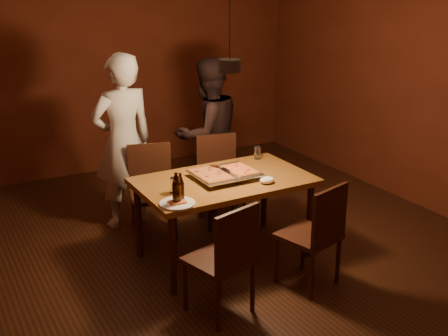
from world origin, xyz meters
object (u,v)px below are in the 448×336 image
chair_near_left (227,251)px  plate_slice (177,203)px  dining_table (224,187)px  beer_bottle_b (180,187)px  chair_far_right (219,171)px  chair_near_right (318,227)px  diner_white (123,142)px  pendant_lamp (230,64)px  chair_far_left (151,182)px  beer_bottle_a (176,189)px  diner_dark (208,134)px  pizza_tray (225,175)px

chair_near_left → plate_slice: (-0.15, 0.51, 0.22)m
dining_table → chair_near_left: bearing=-117.9°
beer_bottle_b → chair_far_right: bearing=48.5°
dining_table → beer_bottle_b: beer_bottle_b is taller
chair_near_left → plate_slice: bearing=91.8°
chair_far_right → plate_slice: bearing=60.0°
dining_table → chair_near_right: bearing=-64.8°
diner_white → pendant_lamp: bearing=106.6°
chair_far_right → pendant_lamp: pendant_lamp is taller
chair_near_left → beer_bottle_b: bearing=85.5°
chair_far_left → chair_near_right: (0.76, -1.60, 0.00)m
dining_table → beer_bottle_a: (-0.60, -0.32, 0.20)m
dining_table → chair_far_right: size_ratio=3.02×
chair_near_right → diner_dark: size_ratio=0.32×
pizza_tray → plate_slice: 0.71m
chair_near_left → chair_far_right: bearing=48.2°
dining_table → diner_white: size_ratio=0.86×
chair_near_left → chair_near_right: bearing=-14.3°
pizza_tray → beer_bottle_b: 0.65m
pizza_tray → diner_white: 1.23m
dining_table → chair_far_right: 0.84m
diner_dark → dining_table: bearing=60.4°
beer_bottle_a → plate_slice: (0.00, -0.01, -0.12)m
plate_slice → diner_dark: diner_dark is taller
chair_far_right → chair_near_right: (0.03, -1.57, 0.00)m
chair_near_right → diner_white: 2.17m
plate_slice → diner_dark: size_ratio=0.17×
beer_bottle_b → plate_slice: bearing=-136.8°
chair_far_right → beer_bottle_a: (-0.96, -1.06, 0.34)m
chair_far_left → beer_bottle_a: beer_bottle_a is taller
pizza_tray → chair_near_left: bearing=-121.2°
chair_far_left → chair_near_left: (-0.07, -1.61, 0.00)m
pizza_tray → dining_table: bearing=-148.5°
chair_far_left → pendant_lamp: (0.36, -0.89, 1.22)m
diner_white → beer_bottle_b: bearing=83.3°
chair_near_right → beer_bottle_b: beer_bottle_b is taller
dining_table → plate_slice: plate_slice is taller
diner_white → chair_near_right: bearing=109.6°
dining_table → pizza_tray: size_ratio=2.73×
dining_table → chair_far_left: chair_far_left is taller
pizza_tray → beer_bottle_a: bearing=-154.2°
pizza_tray → beer_bottle_b: beer_bottle_b is taller
dining_table → beer_bottle_a: beer_bottle_a is taller
chair_far_left → diner_white: bearing=-51.4°
chair_near_left → chair_far_left: bearing=72.6°
chair_near_left → chair_near_right: 0.83m
plate_slice → chair_near_right: bearing=-26.8°
dining_table → chair_near_right: chair_near_right is taller
chair_near_right → diner_dark: diner_dark is taller
beer_bottle_a → chair_near_right: bearing=-27.2°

